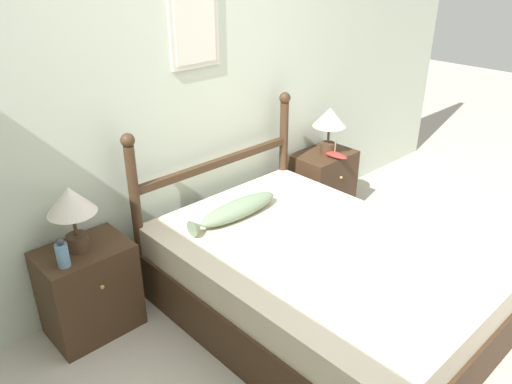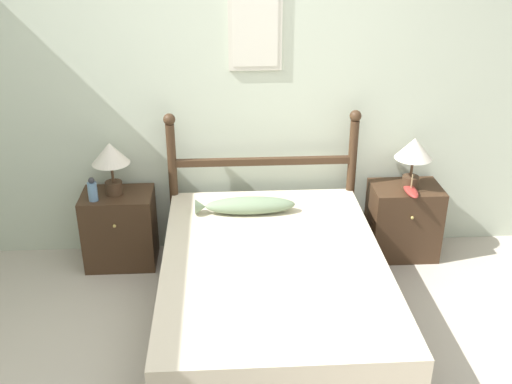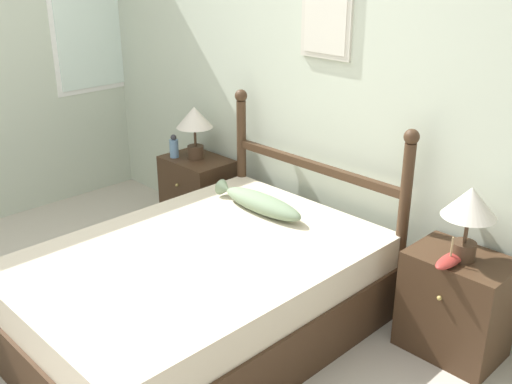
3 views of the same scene
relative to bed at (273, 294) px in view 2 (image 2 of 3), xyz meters
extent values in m
cube|color=beige|center=(-0.21, 1.10, 1.02)|extent=(6.40, 0.06, 2.55)
cube|color=beige|center=(-0.05, 1.06, 1.44)|extent=(0.37, 0.02, 0.60)
cube|color=beige|center=(-0.05, 1.04, 1.44)|extent=(0.31, 0.01, 0.54)
cube|color=#3D2819|center=(0.00, 0.00, -0.09)|extent=(1.37, 1.93, 0.32)
cube|color=beige|center=(0.00, 0.00, 0.17)|extent=(1.33, 1.89, 0.19)
cylinder|color=#3D2819|center=(-0.65, 0.93, 0.27)|extent=(0.06, 0.06, 1.05)
sphere|color=#3D2819|center=(-0.65, 0.93, 0.83)|extent=(0.08, 0.08, 0.08)
cylinder|color=#3D2819|center=(0.65, 0.93, 0.27)|extent=(0.06, 0.06, 1.05)
sphere|color=#3D2819|center=(0.65, 0.93, 0.83)|extent=(0.08, 0.08, 0.08)
cube|color=#3D2819|center=(0.00, 0.93, 0.50)|extent=(1.31, 0.05, 0.05)
cube|color=#3D2819|center=(-1.06, 0.86, 0.03)|extent=(0.51, 0.36, 0.56)
sphere|color=tan|center=(-1.06, 0.66, 0.15)|extent=(0.02, 0.02, 0.02)
cube|color=#3D2819|center=(1.06, 0.86, 0.03)|extent=(0.51, 0.36, 0.56)
sphere|color=tan|center=(1.06, 0.66, 0.15)|extent=(0.02, 0.02, 0.02)
cylinder|color=#422D1E|center=(-1.07, 0.86, 0.36)|extent=(0.12, 0.12, 0.09)
cylinder|color=#422D1E|center=(-1.07, 0.86, 0.47)|extent=(0.02, 0.02, 0.14)
cone|color=beige|center=(-1.07, 0.86, 0.62)|extent=(0.27, 0.27, 0.15)
cylinder|color=#422D1E|center=(1.07, 0.83, 0.36)|extent=(0.12, 0.12, 0.09)
cylinder|color=#422D1E|center=(1.07, 0.83, 0.47)|extent=(0.02, 0.02, 0.14)
cone|color=beige|center=(1.07, 0.83, 0.62)|extent=(0.27, 0.27, 0.15)
cylinder|color=#668CB2|center=(-1.20, 0.76, 0.38)|extent=(0.07, 0.07, 0.13)
sphere|color=#333338|center=(-1.20, 0.76, 0.46)|extent=(0.04, 0.04, 0.04)
ellipsoid|color=maroon|center=(1.05, 0.74, 0.33)|extent=(0.08, 0.24, 0.04)
cylinder|color=#997F56|center=(1.05, 0.74, 0.40)|extent=(0.01, 0.01, 0.10)
ellipsoid|color=gray|center=(-0.11, 0.59, 0.32)|extent=(0.62, 0.16, 0.12)
cone|color=gray|center=(-0.45, 0.59, 0.32)|extent=(0.07, 0.10, 0.10)
camera|label=1|loc=(-1.97, -1.54, 1.83)|focal=35.00mm
camera|label=2|loc=(-0.29, -3.06, 2.15)|focal=42.00mm
camera|label=3|loc=(2.23, -1.75, 1.75)|focal=42.00mm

